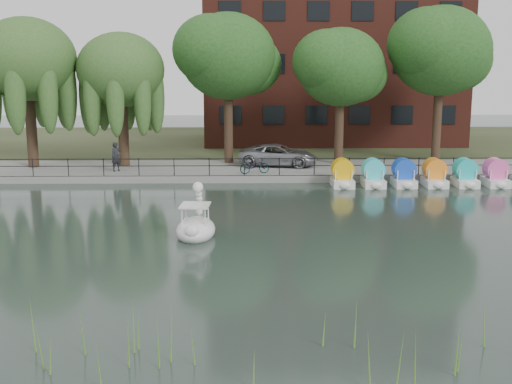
{
  "coord_description": "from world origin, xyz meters",
  "views": [
    {
      "loc": [
        0.01,
        -22.83,
        6.77
      ],
      "look_at": [
        0.5,
        4.0,
        1.3
      ],
      "focal_mm": 45.0,
      "sensor_mm": 36.0,
      "label": 1
    }
  ],
  "objects_px": {
    "minivan": "(278,154)",
    "swan_boat": "(196,225)",
    "pedestrian": "(116,155)",
    "bicycle": "(255,165)"
  },
  "relations": [
    {
      "from": "pedestrian",
      "to": "minivan",
      "type": "bearing_deg",
      "value": -27.62
    },
    {
      "from": "minivan",
      "to": "swan_boat",
      "type": "height_order",
      "value": "swan_boat"
    },
    {
      "from": "minivan",
      "to": "bicycle",
      "type": "bearing_deg",
      "value": 161.03
    },
    {
      "from": "pedestrian",
      "to": "swan_boat",
      "type": "relative_size",
      "value": 0.78
    },
    {
      "from": "pedestrian",
      "to": "swan_boat",
      "type": "height_order",
      "value": "pedestrian"
    },
    {
      "from": "minivan",
      "to": "bicycle",
      "type": "height_order",
      "value": "minivan"
    },
    {
      "from": "bicycle",
      "to": "swan_boat",
      "type": "bearing_deg",
      "value": 155.3
    },
    {
      "from": "minivan",
      "to": "bicycle",
      "type": "distance_m",
      "value": 3.17
    },
    {
      "from": "minivan",
      "to": "swan_boat",
      "type": "relative_size",
      "value": 2.17
    },
    {
      "from": "pedestrian",
      "to": "swan_boat",
      "type": "distance_m",
      "value": 14.25
    }
  ]
}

